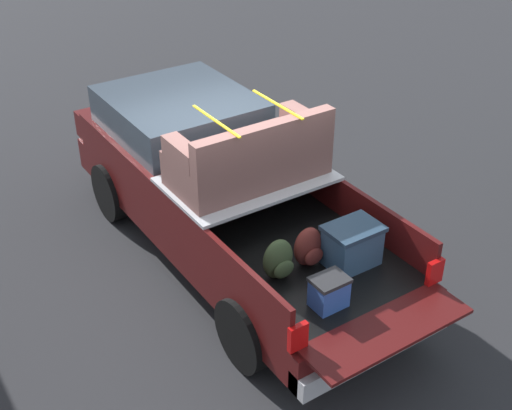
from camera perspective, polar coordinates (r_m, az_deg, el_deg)
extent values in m
plane|color=#262628|center=(9.00, -2.12, -4.27)|extent=(40.00, 40.00, 0.00)
cube|color=#470F0F|center=(8.64, -2.20, -0.94)|extent=(5.50, 1.92, 0.45)
cube|color=black|center=(7.68, 2.48, -3.43)|extent=(2.80, 1.80, 0.04)
cube|color=#470F0F|center=(7.13, -3.58, -4.30)|extent=(2.80, 0.06, 0.50)
cube|color=#470F0F|center=(8.05, 7.90, 0.05)|extent=(2.80, 0.06, 0.50)
cube|color=#470F0F|center=(8.52, -2.86, 2.28)|extent=(0.06, 1.80, 0.50)
cube|color=#470F0F|center=(6.70, 10.99, -10.29)|extent=(0.55, 1.80, 0.04)
cube|color=#B2B2B7|center=(7.95, -0.70, 2.21)|extent=(1.25, 1.92, 0.04)
cube|color=#470F0F|center=(9.44, -6.58, 5.21)|extent=(2.30, 1.92, 0.50)
cube|color=#2D3842|center=(9.15, -6.47, 7.76)|extent=(1.94, 1.76, 0.49)
cube|color=#470F0F|center=(10.58, -10.01, 7.61)|extent=(0.40, 1.82, 0.38)
cube|color=#B2B2B7|center=(7.01, 9.82, -11.75)|extent=(0.24, 1.92, 0.24)
cube|color=red|center=(6.28, 3.55, -11.05)|extent=(0.06, 0.20, 0.28)
cube|color=red|center=(7.25, 14.84, -5.47)|extent=(0.06, 0.20, 0.28)
cylinder|color=black|center=(9.79, -11.98, 1.15)|extent=(0.83, 0.30, 0.83)
cylinder|color=black|center=(10.44, -3.11, 3.90)|extent=(0.83, 0.30, 0.83)
cylinder|color=black|center=(7.22, -0.80, -10.72)|extent=(0.83, 0.30, 0.83)
cylinder|color=black|center=(8.08, 9.81, -5.90)|extent=(0.83, 0.30, 0.83)
cube|color=#335170|center=(7.31, 8.08, -3.54)|extent=(0.40, 0.55, 0.43)
cube|color=#23394E|center=(7.18, 8.22, -1.99)|extent=(0.44, 0.59, 0.05)
ellipsoid|color=maroon|center=(7.24, 4.39, -3.50)|extent=(0.20, 0.34, 0.46)
ellipsoid|color=maroon|center=(7.21, 4.90, -4.37)|extent=(0.09, 0.24, 0.20)
ellipsoid|color=#384728|center=(7.04, 1.85, -4.56)|extent=(0.20, 0.35, 0.46)
ellipsoid|color=#384728|center=(7.01, 2.36, -5.46)|extent=(0.09, 0.25, 0.20)
cube|color=#3359B2|center=(6.76, 6.16, -7.44)|extent=(0.26, 0.34, 0.30)
cube|color=#262628|center=(6.65, 6.25, -6.31)|extent=(0.28, 0.36, 0.04)
cube|color=brown|center=(7.84, -0.71, 3.67)|extent=(0.88, 1.80, 0.42)
cube|color=brown|center=(7.38, 0.81, 5.37)|extent=(0.16, 1.80, 0.40)
cube|color=brown|center=(7.37, -6.19, 4.37)|extent=(0.64, 0.20, 0.22)
cube|color=brown|center=(8.15, 3.86, 7.26)|extent=(0.64, 0.20, 0.22)
cube|color=yellow|center=(7.37, -3.41, 7.09)|extent=(0.98, 0.03, 0.02)
cube|color=yellow|center=(7.77, 1.80, 8.48)|extent=(0.98, 0.03, 0.02)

